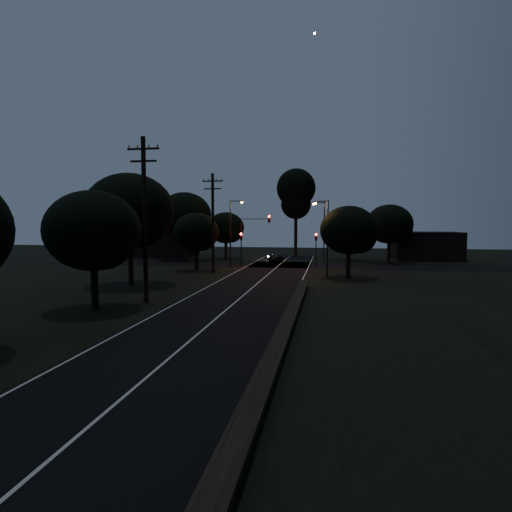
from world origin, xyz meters
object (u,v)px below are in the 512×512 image
(tall_pine, at_px, (296,193))
(car, at_px, (276,257))
(signal_mast, at_px, (255,231))
(streetlight_b, at_px, (323,228))
(signal_left, at_px, (241,243))
(signal_right, at_px, (316,244))
(utility_pole_far, at_px, (213,221))
(utility_pole_mid, at_px, (145,217))
(streetlight_a, at_px, (232,229))
(streetlight_c, at_px, (326,233))

(tall_pine, xyz_separation_m, car, (-2.01, -9.00, -9.28))
(signal_mast, bearing_deg, streetlight_b, 25.99)
(signal_left, relative_size, signal_right, 1.00)
(tall_pine, bearing_deg, streetlight_b, -68.62)
(utility_pole_far, distance_m, car, 15.65)
(utility_pole_mid, distance_m, signal_mast, 25.22)
(utility_pole_far, xyz_separation_m, tall_pine, (7.00, 23.00, 4.39))
(streetlight_a, bearing_deg, tall_pine, 69.64)
(signal_left, distance_m, signal_right, 9.20)
(signal_right, bearing_deg, utility_pole_mid, -112.99)
(utility_pole_far, xyz_separation_m, signal_mast, (3.09, 7.99, -1.15))
(streetlight_a, xyz_separation_m, streetlight_b, (10.61, 6.00, 0.00))
(tall_pine, xyz_separation_m, streetlight_a, (-6.31, -17.00, -5.24))
(utility_pole_mid, bearing_deg, streetlight_a, 88.27)
(signal_mast, relative_size, streetlight_c, 0.83)
(utility_pole_far, bearing_deg, signal_right, 37.00)
(signal_mast, height_order, car, signal_mast)
(utility_pole_far, distance_m, streetlight_a, 6.10)
(tall_pine, height_order, signal_right, tall_pine)
(tall_pine, xyz_separation_m, signal_mast, (-3.91, -15.01, -5.53))
(signal_left, distance_m, signal_mast, 2.26)
(streetlight_a, bearing_deg, signal_left, 70.41)
(streetlight_c, bearing_deg, signal_right, 97.02)
(streetlight_b, bearing_deg, car, 162.43)
(signal_right, height_order, streetlight_a, streetlight_a)
(signal_left, relative_size, streetlight_b, 0.51)
(utility_pole_mid, xyz_separation_m, tall_pine, (7.00, 40.00, 4.13))
(tall_pine, xyz_separation_m, signal_right, (3.60, -15.01, -7.04))
(car, bearing_deg, signal_right, 108.59)
(utility_pole_mid, height_order, signal_mast, utility_pole_mid)
(utility_pole_mid, xyz_separation_m, car, (4.99, 31.00, -5.14))
(signal_right, distance_m, streetlight_b, 4.45)
(car, bearing_deg, signal_left, 34.73)
(signal_right, relative_size, car, 1.17)
(utility_pole_mid, xyz_separation_m, signal_left, (1.40, 24.99, -2.90))
(streetlight_b, relative_size, streetlight_c, 1.07)
(signal_right, bearing_deg, utility_pole_far, -143.00)
(utility_pole_far, bearing_deg, signal_left, 80.06)
(utility_pole_far, relative_size, tall_pine, 0.77)
(utility_pole_mid, xyz_separation_m, streetlight_a, (0.69, 23.00, -1.10))
(signal_mast, bearing_deg, utility_pole_far, -111.11)
(signal_mast, bearing_deg, utility_pole_mid, -97.04)
(utility_pole_mid, height_order, tall_pine, tall_pine)
(signal_left, bearing_deg, car, 59.14)
(tall_pine, height_order, streetlight_b, tall_pine)
(tall_pine, distance_m, streetlight_a, 18.87)
(utility_pole_mid, height_order, streetlight_b, utility_pole_mid)
(utility_pole_far, height_order, signal_right, utility_pole_far)
(utility_pole_mid, relative_size, signal_right, 2.68)
(tall_pine, distance_m, streetlight_c, 26.05)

